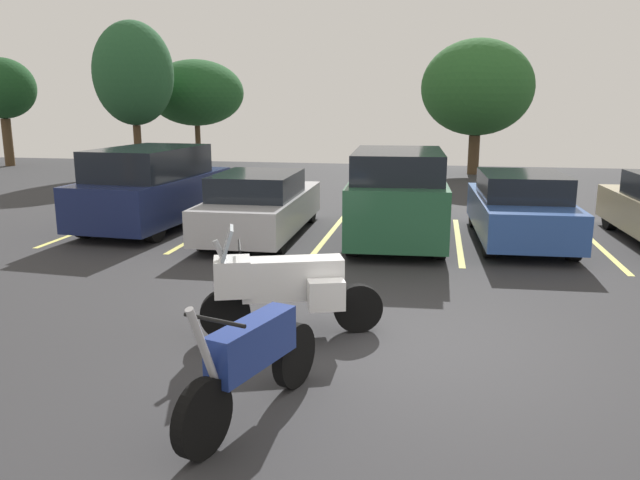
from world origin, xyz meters
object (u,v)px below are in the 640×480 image
at_px(motorcycle_second, 252,362).
at_px(car_silver, 261,205).
at_px(car_blue, 520,208).
at_px(car_green, 397,196).
at_px(car_navy, 153,188).
at_px(motorcycle_touring, 285,285).

distance_m(motorcycle_second, car_silver, 8.05).
bearing_deg(car_silver, motorcycle_second, -74.84).
height_order(car_silver, car_blue, car_blue).
height_order(car_green, car_blue, car_green).
height_order(car_navy, car_silver, car_navy).
height_order(motorcycle_touring, car_silver, motorcycle_touring).
bearing_deg(motorcycle_second, car_green, 83.93).
bearing_deg(motorcycle_second, car_silver, 105.16).
bearing_deg(motorcycle_second, car_blue, 67.79).
bearing_deg(car_blue, car_green, -171.26).
bearing_deg(car_navy, motorcycle_touring, -53.22).
xyz_separation_m(car_navy, car_blue, (8.20, -0.16, -0.20)).
relative_size(motorcycle_touring, car_navy, 0.47).
bearing_deg(car_blue, motorcycle_touring, -120.19).
xyz_separation_m(car_silver, car_blue, (5.44, 0.41, 0.03)).
height_order(motorcycle_touring, motorcycle_second, motorcycle_touring).
bearing_deg(motorcycle_touring, car_silver, 108.59).
xyz_separation_m(car_green, car_blue, (2.51, 0.39, -0.24)).
relative_size(car_navy, car_blue, 1.07).
xyz_separation_m(motorcycle_touring, car_navy, (-4.66, 6.24, 0.26)).
xyz_separation_m(motorcycle_second, car_navy, (-4.86, 8.34, 0.36)).
height_order(motorcycle_second, car_blue, car_blue).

